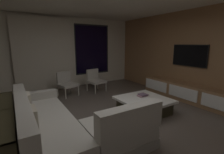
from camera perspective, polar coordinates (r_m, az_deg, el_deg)
floor at (r=3.63m, az=-0.84°, el=-16.54°), size 9.20×9.20×0.00m
back_wall_with_window at (r=6.56m, az=-17.94°, el=7.88°), size 6.60×0.30×2.70m
media_wall at (r=5.45m, az=28.11°, el=6.48°), size 0.12×7.80×2.70m
sectional_couch at (r=3.10m, az=-16.30°, el=-16.15°), size 1.98×2.50×0.82m
coffee_table at (r=4.26m, az=10.98°, el=-9.54°), size 1.16×1.16×0.36m
book_stack_on_coffee_table at (r=4.38m, az=10.63°, el=-6.18°), size 0.26×0.21×0.05m
accent_chair_near_window at (r=6.00m, az=-5.93°, el=-0.71°), size 0.63×0.65×0.78m
accent_chair_by_curtain at (r=5.67m, az=-15.63°, el=-1.81°), size 0.66×0.68×0.78m
media_console at (r=5.42m, az=24.97°, el=-5.09°), size 0.46×3.10×0.52m
mounted_tv at (r=5.49m, az=25.29°, el=6.77°), size 0.05×1.12×0.65m
console_table_behind_couch at (r=3.10m, az=-34.19°, el=-15.33°), size 0.40×2.10×0.74m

